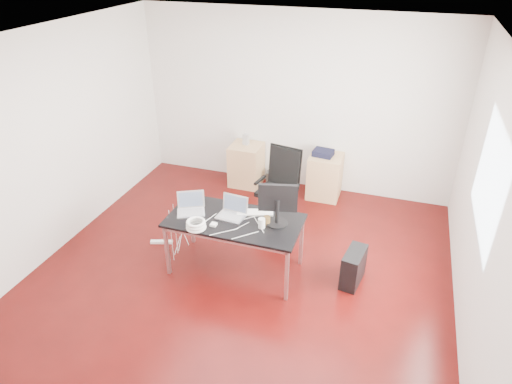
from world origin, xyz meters
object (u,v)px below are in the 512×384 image
(desk, at_px, (235,223))
(pc_tower, at_px, (353,267))
(filing_cabinet_left, at_px, (246,165))
(office_chair, at_px, (280,183))
(filing_cabinet_right, at_px, (325,176))

(desk, height_order, pc_tower, desk)
(filing_cabinet_left, relative_size, pc_tower, 1.56)
(office_chair, relative_size, filing_cabinet_left, 1.54)
(desk, bearing_deg, office_chair, 81.44)
(office_chair, distance_m, filing_cabinet_right, 1.06)
(desk, xyz_separation_m, filing_cabinet_right, (0.69, 2.19, -0.33))
(desk, xyz_separation_m, filing_cabinet_left, (-0.63, 2.19, -0.33))
(desk, height_order, office_chair, office_chair)
(office_chair, bearing_deg, filing_cabinet_right, 72.31)
(office_chair, xyz_separation_m, filing_cabinet_left, (-0.83, 0.90, -0.26))
(filing_cabinet_left, bearing_deg, pc_tower, -43.98)
(filing_cabinet_left, height_order, pc_tower, filing_cabinet_left)
(filing_cabinet_left, height_order, filing_cabinet_right, same)
(office_chair, height_order, pc_tower, office_chair)
(filing_cabinet_left, bearing_deg, desk, -73.93)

